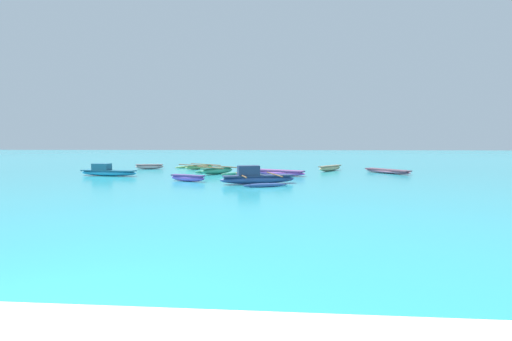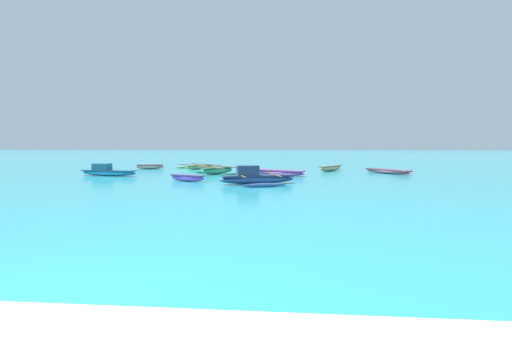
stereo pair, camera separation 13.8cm
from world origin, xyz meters
The scene contains 9 objects.
moored_boat_0 centered at (2.66, 20.21, 0.21)m, with size 3.79×2.43×0.38m.
moored_boat_1 centered at (-4.17, 25.73, 0.18)m, with size 4.55×4.12×0.40m.
moored_boat_2 centered at (-8.79, 19.04, 0.29)m, with size 4.15×1.25×0.83m.
moored_boat_3 centered at (10.51, 22.47, 0.17)m, with size 2.83×3.59×0.31m.
moored_boat_4 centered at (-8.39, 25.34, 0.23)m, with size 2.42×1.06×0.41m.
moored_boat_5 centered at (6.69, 24.46, 0.24)m, with size 2.30×2.90×0.43m.
moored_boat_6 centered at (-1.71, 21.01, 0.25)m, with size 3.55×3.38×0.53m.
moored_boat_7 centered at (-2.49, 16.11, 0.21)m, with size 2.28×1.23×0.38m.
moored_boat_8 centered at (1.50, 15.15, 0.33)m, with size 4.08×3.65×0.99m.
Camera 1 is at (2.86, -2.94, 2.11)m, focal length 24.00 mm.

